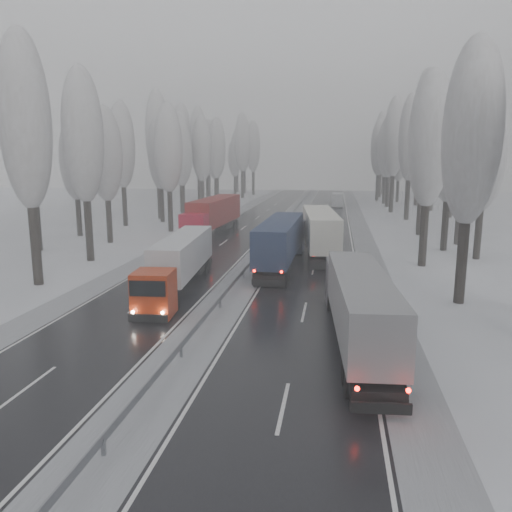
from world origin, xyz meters
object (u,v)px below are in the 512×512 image
(truck_grey_tarp, at_px, (358,301))
(truck_cream_box, at_px, (319,229))
(truck_blue_box, at_px, (282,239))
(box_truck_distant, at_px, (338,200))
(truck_red_white, at_px, (180,260))
(truck_red_red, at_px, (213,214))

(truck_grey_tarp, height_order, truck_cream_box, truck_cream_box)
(truck_blue_box, bearing_deg, box_truck_distant, 86.37)
(box_truck_distant, xyz_separation_m, truck_red_white, (-11.09, -64.77, 0.80))
(truck_cream_box, height_order, box_truck_distant, truck_cream_box)
(truck_blue_box, height_order, truck_red_red, truck_red_red)
(truck_grey_tarp, relative_size, truck_red_white, 1.05)
(truck_grey_tarp, bearing_deg, truck_red_white, 138.88)
(truck_cream_box, relative_size, truck_red_red, 0.97)
(truck_grey_tarp, relative_size, truck_cream_box, 0.89)
(truck_blue_box, height_order, truck_cream_box, truck_cream_box)
(box_truck_distant, bearing_deg, truck_red_white, -99.20)
(truck_grey_tarp, bearing_deg, truck_red_red, 110.78)
(truck_grey_tarp, height_order, box_truck_distant, truck_grey_tarp)
(truck_blue_box, height_order, truck_red_white, truck_blue_box)
(truck_blue_box, distance_m, truck_red_red, 19.26)
(truck_blue_box, bearing_deg, truck_red_red, 122.89)
(box_truck_distant, bearing_deg, truck_red_red, -109.76)
(truck_cream_box, bearing_deg, truck_grey_tarp, -89.69)
(truck_cream_box, distance_m, box_truck_distant, 50.17)
(truck_cream_box, xyz_separation_m, truck_red_red, (-13.06, 9.98, 0.09))
(truck_red_white, xyz_separation_m, truck_red_red, (-3.74, 24.63, 0.48))
(truck_grey_tarp, height_order, truck_blue_box, truck_blue_box)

